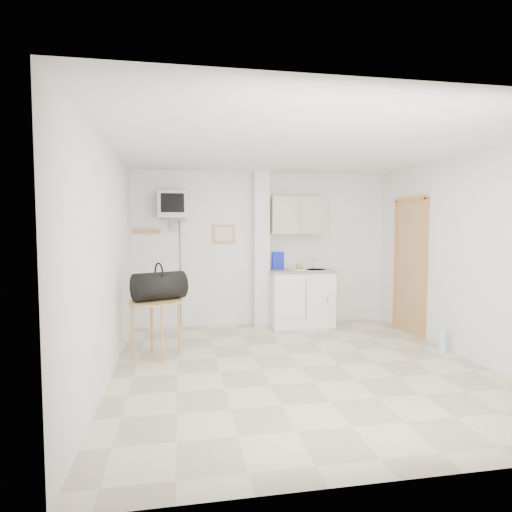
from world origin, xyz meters
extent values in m
plane|color=beige|center=(0.00, 0.00, 0.00)|extent=(4.50, 4.50, 0.00)
cube|color=white|center=(0.00, 2.25, 1.25)|extent=(4.20, 0.04, 2.50)
cube|color=white|center=(0.00, -2.25, 1.25)|extent=(4.20, 0.04, 2.50)
cube|color=white|center=(-2.10, 0.00, 1.25)|extent=(0.04, 4.50, 2.50)
cube|color=white|center=(2.10, 0.00, 1.25)|extent=(0.04, 4.50, 2.50)
cube|color=white|center=(0.00, 0.00, 2.50)|extent=(4.20, 4.50, 0.04)
cube|color=white|center=(-0.05, 2.14, 1.25)|extent=(0.25, 0.22, 2.50)
cube|color=#C87F4B|center=(-0.65, 2.23, 1.50)|extent=(0.36, 0.03, 0.30)
cube|color=silver|center=(-0.65, 2.22, 1.50)|extent=(0.28, 0.01, 0.22)
cube|color=tan|center=(-1.85, 2.22, 1.55)|extent=(0.40, 0.05, 0.06)
cube|color=white|center=(-0.32, 2.24, 0.95)|extent=(0.15, 0.02, 0.08)
cylinder|color=tan|center=(-2.00, 2.16, 1.54)|extent=(0.02, 0.08, 0.02)
cylinder|color=tan|center=(-1.70, 2.16, 1.54)|extent=(0.02, 0.08, 0.02)
cube|color=olive|center=(2.08, 1.25, 1.00)|extent=(0.04, 0.75, 2.00)
cube|color=#9D6B3A|center=(2.07, 1.25, 1.00)|extent=(0.06, 0.87, 2.06)
cube|color=white|center=(0.58, 1.98, 0.44)|extent=(1.00, 0.55, 0.88)
cube|color=gray|center=(0.58, 1.98, 0.90)|extent=(1.03, 0.58, 0.04)
cylinder|color=#B7B7BA|center=(0.83, 1.98, 0.90)|extent=(0.30, 0.30, 0.05)
cylinder|color=#B7B7BA|center=(0.83, 2.12, 1.00)|extent=(0.02, 0.02, 0.16)
cylinder|color=#B7B7BA|center=(0.83, 2.06, 1.07)|extent=(0.02, 0.13, 0.02)
cube|color=#BBAF93|center=(0.55, 2.09, 1.80)|extent=(0.90, 0.32, 0.60)
cube|color=#0F1EB8|center=(0.21, 2.05, 1.06)|extent=(0.19, 0.07, 0.29)
cylinder|color=white|center=(0.54, 1.94, 0.93)|extent=(0.22, 0.22, 0.01)
sphere|color=tan|center=(0.54, 1.94, 0.97)|extent=(0.11, 0.11, 0.11)
cube|color=slate|center=(-1.45, 2.09, 1.73)|extent=(0.36, 0.32, 0.02)
cube|color=slate|center=(-1.45, 2.22, 1.65)|extent=(0.10, 0.06, 0.20)
cube|color=#B2B2B4|center=(-1.45, 2.02, 1.95)|extent=(0.44, 0.42, 0.40)
cube|color=black|center=(-1.45, 1.80, 1.97)|extent=(0.34, 0.02, 0.28)
cylinder|color=black|center=(-1.35, 2.23, 0.86)|extent=(0.01, 0.01, 1.73)
cylinder|color=tan|center=(-1.65, 0.68, 0.70)|extent=(0.65, 0.65, 0.03)
cylinder|color=tan|center=(-1.37, 0.75, 0.34)|extent=(0.04, 0.04, 0.68)
cylinder|color=tan|center=(-1.73, 0.95, 0.34)|extent=(0.04, 0.04, 0.68)
cylinder|color=tan|center=(-1.93, 0.60, 0.34)|extent=(0.04, 0.04, 0.68)
cylinder|color=tan|center=(-1.57, 0.40, 0.34)|extent=(0.04, 0.04, 0.68)
cylinder|color=black|center=(-1.61, 0.70, 0.88)|extent=(0.72, 0.58, 0.35)
torus|color=black|center=(-1.61, 0.70, 1.05)|extent=(0.13, 0.25, 0.26)
cylinder|color=silver|center=(1.98, 0.26, 0.14)|extent=(0.11, 0.11, 0.28)
cylinder|color=silver|center=(1.98, 0.26, 0.30)|extent=(0.03, 0.03, 0.04)
camera|label=1|loc=(-1.36, -4.67, 1.62)|focal=30.00mm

